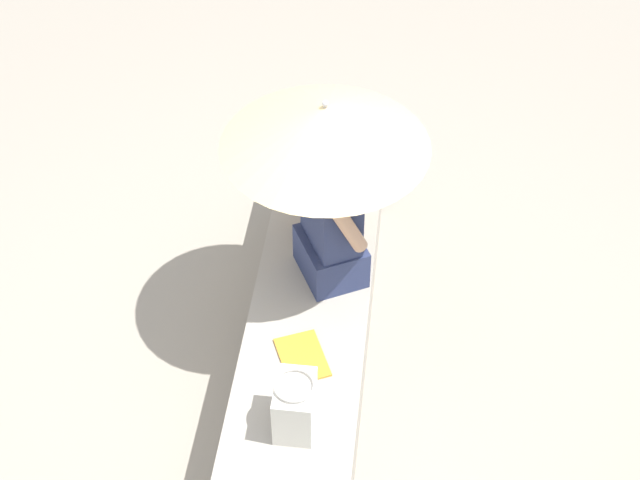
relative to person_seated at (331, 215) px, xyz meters
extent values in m
plane|color=#9E9384|center=(0.28, -0.08, -0.86)|extent=(14.00, 14.00, 0.00)
cube|color=#A8A093|center=(0.28, -0.08, -0.62)|extent=(2.48, 0.57, 0.47)
cube|color=navy|center=(0.00, 0.00, -0.28)|extent=(0.43, 0.41, 0.22)
cube|color=navy|center=(0.00, 0.00, 0.07)|extent=(0.38, 0.33, 0.48)
sphere|color=tan|center=(0.00, 0.00, 0.41)|extent=(0.20, 0.20, 0.20)
cylinder|color=tan|center=(-0.18, -0.09, 0.10)|extent=(0.15, 0.21, 0.32)
cylinder|color=tan|center=(0.18, 0.09, 0.10)|extent=(0.15, 0.21, 0.32)
cylinder|color=#B7B7BC|center=(-0.06, -0.04, 0.10)|extent=(0.02, 0.02, 0.97)
cone|color=#DBBC7F|center=(-0.06, -0.04, 0.47)|extent=(0.96, 0.96, 0.22)
sphere|color=#B7B7BC|center=(-0.06, -0.04, 0.60)|extent=(0.03, 0.03, 0.03)
cube|color=brown|center=(-0.46, 0.01, -0.26)|extent=(0.28, 0.17, 0.26)
torus|color=brown|center=(-0.46, 0.01, -0.11)|extent=(0.21, 0.21, 0.01)
cube|color=silver|center=(0.92, -0.05, -0.26)|extent=(0.23, 0.17, 0.26)
torus|color=silver|center=(0.92, -0.05, -0.11)|extent=(0.18, 0.18, 0.01)
cube|color=gold|center=(0.56, -0.07, -0.38)|extent=(0.34, 0.30, 0.01)
camera|label=1|loc=(3.19, 0.32, 2.96)|focal=51.79mm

